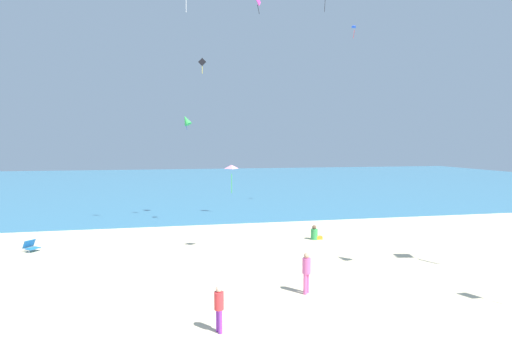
% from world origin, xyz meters
% --- Properties ---
extents(ground_plane, '(120.00, 120.00, 0.00)m').
position_xyz_m(ground_plane, '(0.00, 10.00, 0.00)').
color(ground_plane, beige).
extents(ocean_water, '(120.00, 60.00, 0.05)m').
position_xyz_m(ocean_water, '(0.00, 48.23, 0.03)').
color(ocean_water, teal).
rests_on(ocean_water, ground_plane).
extents(beach_chair_mid_beach, '(0.87, 0.86, 0.58)m').
position_xyz_m(beach_chair_mid_beach, '(-10.26, 13.37, 0.27)').
color(beach_chair_mid_beach, '#2370B2').
rests_on(beach_chair_mid_beach, ground_plane).
extents(person_0, '(0.65, 0.39, 0.82)m').
position_xyz_m(person_0, '(4.63, 12.97, 0.30)').
color(person_0, green).
rests_on(person_0, ground_plane).
extents(person_1, '(0.42, 0.42, 1.50)m').
position_xyz_m(person_1, '(1.50, 5.17, 0.87)').
color(person_1, '#D8599E').
rests_on(person_1, ground_plane).
extents(person_2, '(0.35, 0.35, 1.37)m').
position_xyz_m(person_2, '(-1.91, 2.80, 0.79)').
color(person_2, purple).
rests_on(person_2, ground_plane).
extents(kite_blue, '(0.38, 0.47, 1.08)m').
position_xyz_m(kite_blue, '(11.08, 22.31, 14.71)').
color(kite_blue, blue).
extents(kite_magenta, '(0.36, 0.45, 0.98)m').
position_xyz_m(kite_magenta, '(1.64, 14.38, 13.31)').
color(kite_magenta, '#DB3DA8').
extents(kite_pink, '(0.51, 0.37, 1.40)m').
position_xyz_m(kite_pink, '(-0.38, 11.03, 4.27)').
color(kite_pink, pink).
extents(kite_black, '(0.52, 0.21, 1.02)m').
position_xyz_m(kite_black, '(-1.25, 18.24, 10.62)').
color(kite_black, black).
extents(kite_green, '(0.97, 0.89, 1.12)m').
position_xyz_m(kite_green, '(-2.23, 21.18, 7.09)').
color(kite_green, green).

